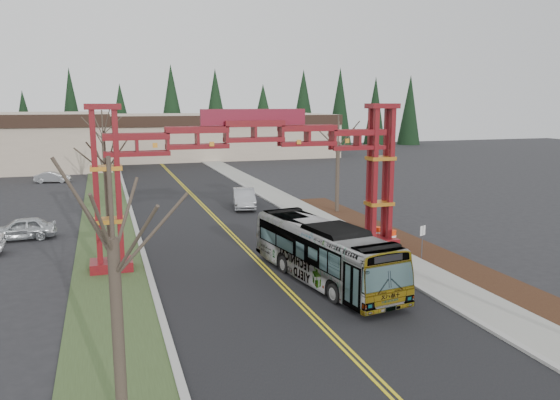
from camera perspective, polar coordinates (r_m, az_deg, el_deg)
name	(u,v)px	position (r m, az deg, el deg)	size (l,w,h in m)	color
road	(229,231)	(38.59, -5.40, -3.29)	(12.00, 110.00, 0.02)	black
lane_line_left	(227,231)	(38.56, -5.58, -3.28)	(0.12, 100.00, 0.01)	gold
lane_line_right	(230,231)	(38.61, -5.23, -3.26)	(0.12, 100.00, 0.01)	gold
curb_right	(310,225)	(40.32, 3.16, -2.58)	(0.30, 110.00, 0.15)	#A8A7A2
sidewalk_right	(328,223)	(40.85, 5.06, -2.43)	(2.60, 110.00, 0.14)	gray
landscape_strip	(493,282)	(29.73, 21.35, -7.98)	(2.60, 50.00, 0.12)	black
grass_median	(110,240)	(37.72, -17.37, -3.99)	(4.00, 110.00, 0.08)	#374924
curb_left	(139,237)	(37.76, -14.57, -3.78)	(0.30, 110.00, 0.15)	#A8A7A2
gateway_arch	(254,156)	(30.88, -2.72, 4.62)	(18.20, 1.60, 8.90)	#5B0B17
retail_building_east	(214,135)	(93.53, -6.89, 6.76)	(38.00, 20.30, 7.00)	tan
conifer_treeline	(148,116)	(104.01, -13.58, 8.53)	(116.10, 5.60, 13.00)	black
transit_bus	(324,252)	(27.65, 4.57, -5.47)	(2.56, 10.93, 3.05)	#B6BABE
silver_sedan	(244,198)	(46.94, -3.78, 0.18)	(1.77, 5.08, 1.68)	#A5A8AD
parked_car_near_a	(21,229)	(39.88, -25.44, -2.72)	(1.76, 4.38, 1.49)	#B4B9BD
parked_car_far_a	(53,177)	(66.80, -22.67, 2.22)	(1.33, 3.81, 1.26)	#A9ACB1
bare_tree_median_near	(113,240)	(14.76, -17.07, -3.97)	(3.22, 3.22, 7.63)	#382D26
bare_tree_median_mid	(106,165)	(32.66, -17.75, 3.47)	(2.93, 2.93, 7.40)	#382D26
bare_tree_median_far	(103,134)	(55.23, -18.01, 6.58)	(3.38, 3.38, 8.24)	#382D26
bare_tree_right_far	(338,142)	(44.47, 6.09, 6.03)	(3.23, 3.23, 7.96)	#382D26
street_sign	(422,236)	(32.14, 14.66, -3.63)	(0.44, 0.23, 2.05)	#3F3F44
barrel_south	(392,238)	(35.10, 11.58, -3.94)	(0.57, 0.57, 1.05)	#FC3A0E
barrel_mid	(378,234)	(36.18, 10.17, -3.55)	(0.52, 0.52, 0.96)	#FC3A0E
barrel_north	(371,225)	(38.79, 9.50, -2.60)	(0.52, 0.52, 0.97)	#FC3A0E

